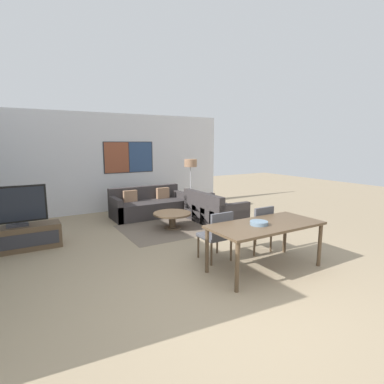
% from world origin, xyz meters
% --- Properties ---
extents(ground_plane, '(24.00, 24.00, 0.00)m').
position_xyz_m(ground_plane, '(0.00, 0.00, 0.00)').
color(ground_plane, '#9E896B').
extents(wall_back, '(7.24, 0.09, 2.80)m').
position_xyz_m(wall_back, '(0.02, 5.93, 1.41)').
color(wall_back, silver).
rests_on(wall_back, ground_plane).
extents(area_rug, '(2.29, 1.75, 0.01)m').
position_xyz_m(area_rug, '(0.73, 3.40, 0.00)').
color(area_rug, '#706051').
rests_on(area_rug, ground_plane).
extents(tv_console, '(1.43, 0.46, 0.46)m').
position_xyz_m(tv_console, '(-2.37, 3.55, 0.23)').
color(tv_console, brown).
rests_on(tv_console, ground_plane).
extents(television, '(1.03, 0.20, 0.75)m').
position_xyz_m(television, '(-2.37, 3.55, 0.83)').
color(television, '#2D2D33').
rests_on(television, tv_console).
extents(sofa_main, '(2.02, 0.90, 0.78)m').
position_xyz_m(sofa_main, '(0.73, 4.81, 0.27)').
color(sofa_main, '#383333').
rests_on(sofa_main, ground_plane).
extents(sofa_side, '(0.90, 1.59, 0.78)m').
position_xyz_m(sofa_side, '(1.83, 3.34, 0.27)').
color(sofa_side, '#383333').
rests_on(sofa_side, ground_plane).
extents(coffee_table, '(0.88, 0.88, 0.37)m').
position_xyz_m(coffee_table, '(0.73, 3.40, 0.28)').
color(coffee_table, brown).
rests_on(coffee_table, ground_plane).
extents(dining_table, '(1.81, 0.84, 0.74)m').
position_xyz_m(dining_table, '(0.94, 0.61, 0.67)').
color(dining_table, brown).
rests_on(dining_table, ground_plane).
extents(dining_chair_left, '(0.46, 0.46, 0.85)m').
position_xyz_m(dining_chair_left, '(0.49, 1.27, 0.48)').
color(dining_chair_left, '#4C4C51').
rests_on(dining_chair_left, ground_plane).
extents(dining_chair_centre, '(0.46, 0.46, 0.85)m').
position_xyz_m(dining_chair_centre, '(1.38, 1.23, 0.48)').
color(dining_chair_centre, '#4C4C51').
rests_on(dining_chair_centre, ground_plane).
extents(fruit_bowl, '(0.28, 0.28, 0.06)m').
position_xyz_m(fruit_bowl, '(0.79, 0.61, 0.77)').
color(fruit_bowl, slate).
rests_on(fruit_bowl, dining_table).
extents(floor_lamp, '(0.37, 0.37, 1.50)m').
position_xyz_m(floor_lamp, '(2.09, 4.86, 1.29)').
color(floor_lamp, '#2D2D33').
rests_on(floor_lamp, ground_plane).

